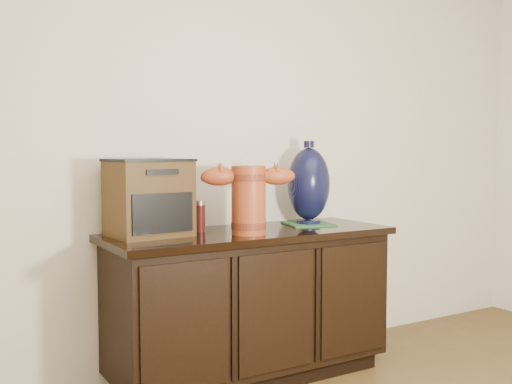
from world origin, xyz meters
TOP-DOWN VIEW (x-y plane):
  - sideboard at (0.00, 2.23)m, footprint 1.46×0.56m
  - terracotta_vessel at (-0.07, 2.12)m, footprint 0.46×0.22m
  - tv_radio at (-0.50, 2.31)m, footprint 0.39×0.32m
  - green_mat at (0.40, 2.28)m, footprint 0.29×0.29m
  - lamp_base at (0.40, 2.28)m, footprint 0.28×0.28m
  - spray_can at (-0.23, 2.32)m, footprint 0.05×0.05m

SIDE VIEW (x-z plane):
  - sideboard at x=0.00m, z-range 0.01..0.76m
  - green_mat at x=0.40m, z-range 0.76..0.76m
  - spray_can at x=-0.23m, z-range 0.75..0.91m
  - tv_radio at x=-0.50m, z-range 0.75..1.12m
  - terracotta_vessel at x=-0.07m, z-range 0.78..1.10m
  - lamp_base at x=0.40m, z-range 0.75..1.20m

